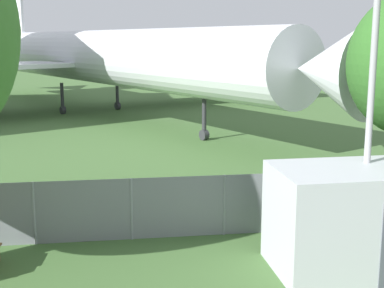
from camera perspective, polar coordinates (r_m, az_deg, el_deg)
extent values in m
cylinder|color=gray|center=(14.74, -16.49, -7.11)|extent=(0.07, 0.07, 1.71)
cylinder|color=gray|center=(14.57, -6.47, -6.91)|extent=(0.07, 0.07, 1.71)
cylinder|color=gray|center=(14.85, 3.46, -6.51)|extent=(0.07, 0.07, 1.71)
cylinder|color=gray|center=(15.55, 12.74, -5.96)|extent=(0.07, 0.07, 1.71)
cube|color=slate|center=(14.85, 3.46, -6.51)|extent=(56.00, 0.01, 1.71)
cylinder|color=silver|center=(38.92, -9.73, 9.15)|extent=(20.71, 35.33, 3.72)
cone|color=silver|center=(22.18, 14.71, 7.59)|extent=(5.01, 5.01, 3.72)
cone|color=silver|center=(58.77, -18.96, 9.32)|extent=(5.11, 5.67, 3.35)
cube|color=silver|center=(45.96, 1.08, 8.89)|extent=(17.83, 10.65, 0.30)
cylinder|color=#939399|center=(44.82, -1.83, 7.56)|extent=(3.02, 3.74, 1.67)
cube|color=silver|center=(55.75, -18.27, 14.09)|extent=(1.75, 3.08, 5.58)
cube|color=silver|center=(55.48, -17.94, 9.70)|extent=(8.63, 6.40, 0.20)
cylinder|color=#2D2D33|center=(28.66, 1.31, 2.65)|extent=(0.24, 0.24, 2.26)
cylinder|color=#2D2D33|center=(28.79, 1.30, 0.97)|extent=(0.52, 0.64, 0.56)
cylinder|color=#2D2D33|center=(41.81, -7.98, 5.22)|extent=(0.24, 0.24, 2.26)
cylinder|color=#2D2D33|center=(41.90, -7.95, 4.06)|extent=(0.52, 0.64, 0.56)
cylinder|color=#2D2D33|center=(39.95, -13.67, 4.74)|extent=(0.24, 0.24, 2.26)
cylinder|color=#2D2D33|center=(40.05, -13.61, 3.53)|extent=(0.52, 0.64, 0.56)
cube|color=silver|center=(13.12, 16.61, -7.68)|extent=(3.67, 2.43, 2.45)
cylinder|color=#99999E|center=(13.22, 18.48, 3.43)|extent=(0.16, 0.16, 7.41)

